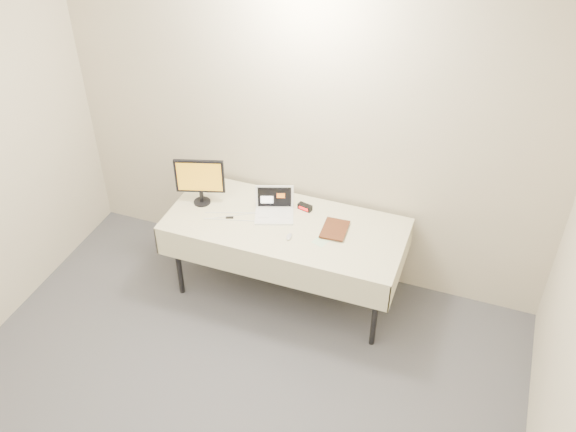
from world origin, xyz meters
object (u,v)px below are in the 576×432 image
(book, at_px, (323,215))
(monitor, at_px, (200,178))
(laptop, at_px, (274,208))
(table, at_px, (285,230))

(book, bearing_deg, monitor, 178.02)
(laptop, distance_m, book, 0.43)
(laptop, bearing_deg, book, -26.72)
(monitor, height_order, book, monitor)
(table, distance_m, book, 0.35)
(laptop, xyz_separation_m, monitor, (-0.60, -0.07, 0.18))
(table, distance_m, monitor, 0.79)
(table, relative_size, monitor, 4.63)
(book, bearing_deg, table, -174.94)
(table, bearing_deg, laptop, 144.04)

